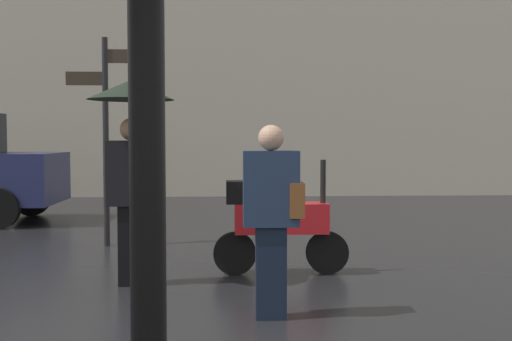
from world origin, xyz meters
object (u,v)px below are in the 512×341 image
(pedestrian_with_umbrella, at_px, (131,135))
(pedestrian_with_bag, at_px, (273,209))
(parked_scooter, at_px, (277,223))
(street_signpost, at_px, (106,120))

(pedestrian_with_umbrella, distance_m, pedestrian_with_bag, 1.89)
(pedestrian_with_umbrella, distance_m, parked_scooter, 1.80)
(parked_scooter, height_order, street_signpost, street_signpost)
(parked_scooter, distance_m, street_signpost, 3.10)
(pedestrian_with_umbrella, distance_m, street_signpost, 2.44)
(pedestrian_with_umbrella, bearing_deg, parked_scooter, -62.70)
(pedestrian_with_bag, xyz_separation_m, parked_scooter, (0.17, 1.65, -0.33))
(street_signpost, bearing_deg, pedestrian_with_umbrella, -73.84)
(parked_scooter, xyz_separation_m, street_signpost, (-2.15, 1.90, 1.16))
(pedestrian_with_bag, relative_size, street_signpost, 0.56)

